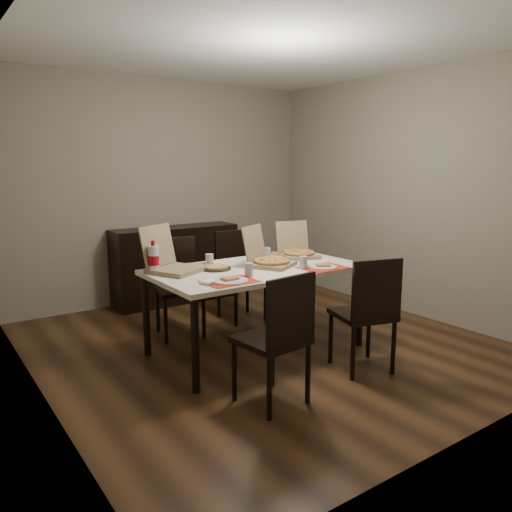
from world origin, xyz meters
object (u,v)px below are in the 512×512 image
Objects in this scene: dining_table at (256,275)px; dip_bowl at (261,262)px; chair_near_right at (368,310)px; pizza_box_center at (268,260)px; chair_far_left at (178,282)px; chair_near_left at (279,334)px; chair_far_right at (238,271)px; sideboard at (176,264)px; soda_bottle at (153,260)px.

dining_table is 14.74× the size of dip_bowl.
chair_near_right is 1.85× the size of pizza_box_center.
chair_near_right is 1.09m from dip_bowl.
pizza_box_center is at bearing -59.49° from chair_far_left.
pizza_box_center is at bearing 57.10° from chair_near_left.
dining_table is 1.06m from chair_near_left.
chair_far_left is at bearing 114.28° from dining_table.
dining_table is 1.94× the size of chair_far_right.
chair_near_left is 1.00× the size of chair_near_right.
chair_near_left is 1.00× the size of chair_far_left.
chair_far_right is 1.85× the size of pizza_box_center.
chair_near_left is at bearing -102.37° from sideboard.
sideboard is 5.53× the size of soda_bottle.
chair_near_left is 0.92m from chair_near_right.
chair_near_left is at bearing -120.05° from dip_bowl.
chair_far_left is 0.77m from soda_bottle.
soda_bottle reaches higher than chair_near_right.
dip_bowl is at bearing 41.92° from dining_table.
pizza_box_center is at bearing -8.24° from dining_table.
sideboard is 0.83× the size of dining_table.
soda_bottle is at bearing 137.01° from chair_near_right.
chair_near_left is 1.13m from pizza_box_center.
chair_far_right is at bearing 65.98° from dining_table.
chair_far_left is (-0.80, 1.69, 0.00)m from chair_near_right.
chair_far_right is at bearing 91.26° from chair_near_right.
chair_near_left and chair_near_right have the same top height.
chair_near_right is at bearing -73.60° from dip_bowl.
soda_bottle reaches higher than dip_bowl.
chair_near_right and chair_far_right have the same top height.
pizza_box_center is (-0.32, 0.87, 0.29)m from chair_near_right.
soda_bottle is at bearing 170.61° from dip_bowl.
pizza_box_center reaches higher than soda_bottle.
chair_far_right is 1.00m from pizza_box_center.
soda_bottle is (-0.96, 0.16, 0.10)m from dip_bowl.
chair_near_right is (0.44, -0.89, -0.17)m from dining_table.
sideboard is 1.61× the size of chair_near_left.
sideboard is 1.91m from pizza_box_center.
dip_bowl is at bearing 81.82° from pizza_box_center.
soda_bottle reaches higher than sideboard.
chair_far_right is 3.43× the size of soda_bottle.
sideboard is at bearing 96.24° from chair_near_right.
chair_near_left is 1.32m from soda_bottle.
soda_bottle is (-0.94, 0.30, 0.06)m from pizza_box_center.
sideboard is at bearing 64.76° from chair_far_left.
sideboard is 1.18m from chair_far_left.
pizza_box_center is (0.12, -0.02, 0.12)m from dining_table.
dining_table is 1.94× the size of chair_near_left.
dip_bowl is at bearing 59.95° from chair_near_left.
chair_near_left is 7.61× the size of dip_bowl.
chair_near_left is at bearing -93.72° from chair_far_left.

